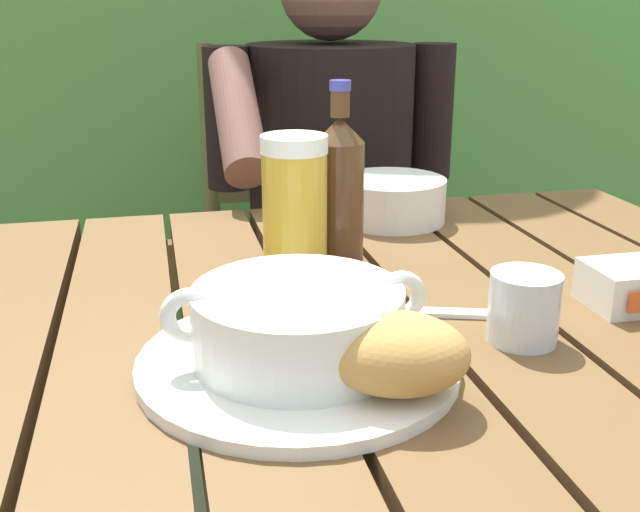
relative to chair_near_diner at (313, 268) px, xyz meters
name	(u,v)px	position (x,y,z in m)	size (l,w,h in m)	color
dining_table	(368,416)	(-0.14, -0.91, 0.17)	(1.10, 0.96, 0.74)	brown
chair_near_diner	(313,268)	(0.00, 0.00, 0.00)	(0.46, 0.42, 0.96)	brown
person_eating	(333,192)	(0.00, -0.20, 0.23)	(0.48, 0.47, 1.18)	black
serving_plate	(298,362)	(-0.23, -0.98, 0.27)	(0.29, 0.29, 0.01)	white
soup_bowl	(298,321)	(-0.23, -0.98, 0.31)	(0.24, 0.19, 0.07)	white
bread_roll	(394,353)	(-0.16, -1.05, 0.31)	(0.15, 0.13, 0.07)	#C28C47
beer_glass	(295,207)	(-0.18, -0.74, 0.35)	(0.08, 0.08, 0.17)	gold
beer_bottle	(339,189)	(-0.12, -0.71, 0.36)	(0.06, 0.06, 0.23)	#4F311A
water_glass_small	(524,307)	(0.00, -0.97, 0.30)	(0.07, 0.07, 0.07)	silver
butter_tub	(637,286)	(0.15, -0.92, 0.29)	(0.10, 0.08, 0.05)	white
table_knife	(406,311)	(-0.09, -0.88, 0.27)	(0.16, 0.07, 0.01)	silver
diner_bowl	(391,200)	(0.00, -0.55, 0.30)	(0.16, 0.16, 0.06)	white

